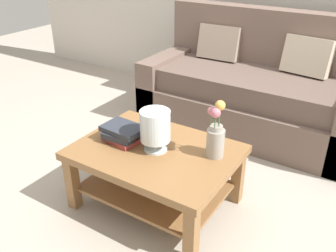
% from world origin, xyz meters
% --- Properties ---
extents(ground_plane, '(10.00, 10.00, 0.00)m').
position_xyz_m(ground_plane, '(0.00, 0.00, 0.00)').
color(ground_plane, '#ADA393').
extents(couch, '(1.95, 0.90, 1.06)m').
position_xyz_m(couch, '(0.14, 1.00, 0.36)').
color(couch, brown).
rests_on(couch, ground).
extents(coffee_table, '(1.01, 0.75, 0.43)m').
position_xyz_m(coffee_table, '(0.03, -0.44, 0.31)').
color(coffee_table, olive).
rests_on(coffee_table, ground).
extents(book_stack_main, '(0.28, 0.24, 0.11)m').
position_xyz_m(book_stack_main, '(-0.21, -0.46, 0.48)').
color(book_stack_main, '#993833').
rests_on(book_stack_main, coffee_table).
extents(glass_hurricane_vase, '(0.19, 0.19, 0.27)m').
position_xyz_m(glass_hurricane_vase, '(0.03, -0.45, 0.59)').
color(glass_hurricane_vase, silver).
rests_on(glass_hurricane_vase, coffee_table).
extents(flower_pitcher, '(0.11, 0.12, 0.37)m').
position_xyz_m(flower_pitcher, '(0.38, -0.31, 0.58)').
color(flower_pitcher, '#9E998E').
rests_on(flower_pitcher, coffee_table).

